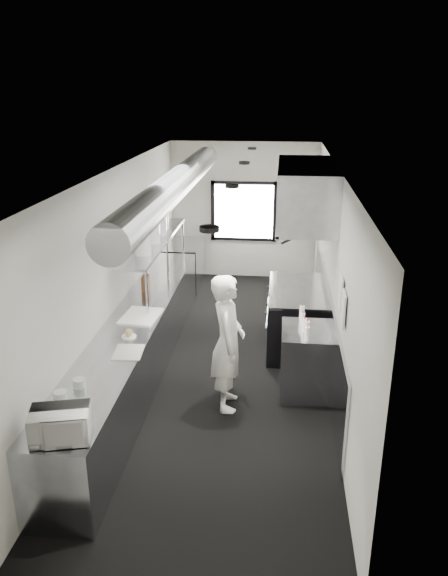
% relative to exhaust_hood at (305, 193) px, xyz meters
% --- Properties ---
extents(floor, '(3.00, 8.00, 0.01)m').
position_rel_exhaust_hood_xyz_m(floor, '(-1.10, -0.70, -2.39)').
color(floor, black).
rests_on(floor, ground).
extents(ceiling, '(3.00, 8.00, 0.01)m').
position_rel_exhaust_hood_xyz_m(ceiling, '(-1.10, -0.70, 0.41)').
color(ceiling, beige).
rests_on(ceiling, wall_back).
extents(wall_back, '(3.00, 0.02, 2.80)m').
position_rel_exhaust_hood_xyz_m(wall_back, '(-1.10, 3.30, -0.99)').
color(wall_back, '#B7B6AE').
rests_on(wall_back, floor).
extents(wall_front, '(3.00, 0.02, 2.80)m').
position_rel_exhaust_hood_xyz_m(wall_front, '(-1.10, -4.70, -0.99)').
color(wall_front, '#B7B6AE').
rests_on(wall_front, floor).
extents(wall_left, '(0.02, 8.00, 2.80)m').
position_rel_exhaust_hood_xyz_m(wall_left, '(-2.60, -0.70, -0.99)').
color(wall_left, '#B7B6AE').
rests_on(wall_left, floor).
extents(wall_right, '(0.02, 8.00, 2.80)m').
position_rel_exhaust_hood_xyz_m(wall_right, '(0.40, -0.70, -0.99)').
color(wall_right, '#B7B6AE').
rests_on(wall_right, floor).
extents(wall_cladding, '(0.03, 5.50, 1.10)m').
position_rel_exhaust_hood_xyz_m(wall_cladding, '(0.38, -0.40, -1.84)').
color(wall_cladding, '#959BA3').
rests_on(wall_cladding, wall_right).
extents(hvac_duct, '(0.40, 6.40, 0.40)m').
position_rel_exhaust_hood_xyz_m(hvac_duct, '(-1.80, -0.30, 0.16)').
color(hvac_duct, gray).
rests_on(hvac_duct, ceiling).
extents(service_window, '(1.36, 0.05, 1.25)m').
position_rel_exhaust_hood_xyz_m(service_window, '(-1.10, 3.26, -0.99)').
color(service_window, white).
rests_on(service_window, wall_back).
extents(exhaust_hood, '(0.81, 2.20, 0.88)m').
position_rel_exhaust_hood_xyz_m(exhaust_hood, '(0.00, 0.00, 0.00)').
color(exhaust_hood, '#959BA3').
rests_on(exhaust_hood, ceiling).
extents(prep_counter, '(0.70, 6.00, 0.90)m').
position_rel_exhaust_hood_xyz_m(prep_counter, '(-2.25, -1.20, -1.94)').
color(prep_counter, '#959BA3').
rests_on(prep_counter, floor).
extents(pass_shelf, '(0.45, 3.00, 0.68)m').
position_rel_exhaust_hood_xyz_m(pass_shelf, '(-2.29, 0.30, -0.86)').
color(pass_shelf, '#959BA3').
rests_on(pass_shelf, prep_counter).
extents(range, '(0.88, 1.60, 0.94)m').
position_rel_exhaust_hood_xyz_m(range, '(-0.06, 0.00, -1.92)').
color(range, black).
rests_on(range, floor).
extents(bottle_station, '(0.65, 0.80, 0.90)m').
position_rel_exhaust_hood_xyz_m(bottle_station, '(0.05, -1.40, -1.94)').
color(bottle_station, '#959BA3').
rests_on(bottle_station, floor).
extents(far_work_table, '(0.70, 1.20, 0.90)m').
position_rel_exhaust_hood_xyz_m(far_work_table, '(-2.25, 2.50, -1.94)').
color(far_work_table, '#959BA3').
rests_on(far_work_table, floor).
extents(notice_sheet_a, '(0.02, 0.28, 0.38)m').
position_rel_exhaust_hood_xyz_m(notice_sheet_a, '(0.37, -1.90, -0.79)').
color(notice_sheet_a, silver).
rests_on(notice_sheet_a, wall_right).
extents(notice_sheet_b, '(0.02, 0.28, 0.38)m').
position_rel_exhaust_hood_xyz_m(notice_sheet_b, '(0.37, -2.25, -0.84)').
color(notice_sheet_b, silver).
rests_on(notice_sheet_b, wall_right).
extents(line_cook, '(0.48, 0.67, 1.75)m').
position_rel_exhaust_hood_xyz_m(line_cook, '(-0.93, -1.82, -1.52)').
color(line_cook, white).
rests_on(line_cook, floor).
extents(microwave, '(0.55, 0.47, 0.28)m').
position_rel_exhaust_hood_xyz_m(microwave, '(-2.20, -3.96, -1.35)').
color(microwave, silver).
rests_on(microwave, prep_counter).
extents(deli_tub_a, '(0.17, 0.17, 0.09)m').
position_rel_exhaust_hood_xyz_m(deli_tub_a, '(-2.35, -3.08, -1.44)').
color(deli_tub_a, '#B1BEAF').
rests_on(deli_tub_a, prep_counter).
extents(deli_tub_b, '(0.18, 0.18, 0.10)m').
position_rel_exhaust_hood_xyz_m(deli_tub_b, '(-2.44, -3.35, -1.44)').
color(deli_tub_b, '#B1BEAF').
rests_on(deli_tub_b, prep_counter).
extents(newspaper, '(0.36, 0.44, 0.01)m').
position_rel_exhaust_hood_xyz_m(newspaper, '(-2.05, -2.26, -1.49)').
color(newspaper, white).
rests_on(newspaper, prep_counter).
extents(small_plate, '(0.19, 0.19, 0.02)m').
position_rel_exhaust_hood_xyz_m(small_plate, '(-2.16, -1.85, -1.48)').
color(small_plate, white).
rests_on(small_plate, prep_counter).
extents(pastry, '(0.09, 0.09, 0.09)m').
position_rel_exhaust_hood_xyz_m(pastry, '(-2.16, -1.85, -1.43)').
color(pastry, tan).
rests_on(pastry, small_plate).
extents(cutting_board, '(0.51, 0.65, 0.02)m').
position_rel_exhaust_hood_xyz_m(cutting_board, '(-2.17, -1.20, -1.48)').
color(cutting_board, white).
rests_on(cutting_board, prep_counter).
extents(knife_block, '(0.11, 0.22, 0.23)m').
position_rel_exhaust_hood_xyz_m(knife_block, '(-2.34, -0.19, -1.38)').
color(knife_block, brown).
rests_on(knife_block, prep_counter).
extents(plate_stack_a, '(0.31, 0.31, 0.28)m').
position_rel_exhaust_hood_xyz_m(plate_stack_a, '(-2.27, -0.51, -0.68)').
color(plate_stack_a, white).
rests_on(plate_stack_a, pass_shelf).
extents(plate_stack_b, '(0.31, 0.31, 0.34)m').
position_rel_exhaust_hood_xyz_m(plate_stack_b, '(-2.29, 0.13, -0.65)').
color(plate_stack_b, white).
rests_on(plate_stack_b, pass_shelf).
extents(plate_stack_c, '(0.34, 0.34, 0.37)m').
position_rel_exhaust_hood_xyz_m(plate_stack_c, '(-2.28, 0.61, -0.63)').
color(plate_stack_c, white).
rests_on(plate_stack_c, pass_shelf).
extents(plate_stack_d, '(0.24, 0.24, 0.33)m').
position_rel_exhaust_hood_xyz_m(plate_stack_d, '(-2.31, 0.98, -0.65)').
color(plate_stack_d, white).
rests_on(plate_stack_d, pass_shelf).
extents(squeeze_bottle_a, '(0.06, 0.06, 0.17)m').
position_rel_exhaust_hood_xyz_m(squeeze_bottle_a, '(0.04, -1.70, -1.41)').
color(squeeze_bottle_a, white).
rests_on(squeeze_bottle_a, bottle_station).
extents(squeeze_bottle_b, '(0.06, 0.06, 0.18)m').
position_rel_exhaust_hood_xyz_m(squeeze_bottle_b, '(0.04, -1.54, -1.40)').
color(squeeze_bottle_b, white).
rests_on(squeeze_bottle_b, bottle_station).
extents(squeeze_bottle_c, '(0.06, 0.06, 0.17)m').
position_rel_exhaust_hood_xyz_m(squeeze_bottle_c, '(0.01, -1.44, -1.40)').
color(squeeze_bottle_c, white).
rests_on(squeeze_bottle_c, bottle_station).
extents(squeeze_bottle_d, '(0.06, 0.06, 0.16)m').
position_rel_exhaust_hood_xyz_m(squeeze_bottle_d, '(-0.01, -1.24, -1.41)').
color(squeeze_bottle_d, white).
rests_on(squeeze_bottle_d, bottle_station).
extents(squeeze_bottle_e, '(0.07, 0.07, 0.20)m').
position_rel_exhaust_hood_xyz_m(squeeze_bottle_e, '(-0.01, -1.09, -1.39)').
color(squeeze_bottle_e, white).
rests_on(squeeze_bottle_e, bottle_station).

